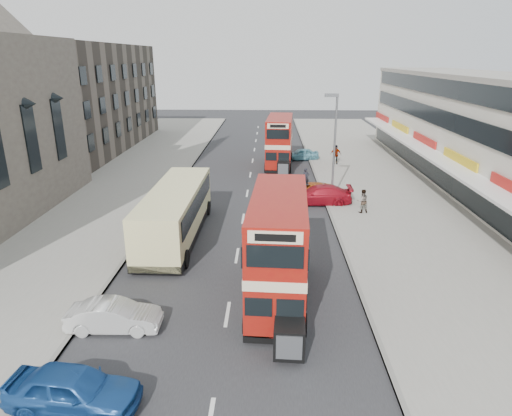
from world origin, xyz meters
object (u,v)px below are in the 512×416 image
(bus_second, at_px, (280,142))
(car_right_b, at_px, (311,190))
(pedestrian_near, at_px, (362,201))
(cyclist, at_px, (306,183))
(coach, at_px, (176,211))
(car_right_c, at_px, (301,154))
(pedestrian_far, at_px, (336,155))
(bus_main, at_px, (278,249))
(car_left_front, at_px, (114,316))
(street_lamp, at_px, (334,140))
(car_right_a, at_px, (319,195))
(car_left_near, at_px, (73,389))

(bus_second, distance_m, car_right_b, 11.03)
(pedestrian_near, height_order, cyclist, cyclist)
(coach, xyz_separation_m, car_right_c, (9.13, 21.83, -1.06))
(pedestrian_near, bearing_deg, pedestrian_far, -101.68)
(bus_main, distance_m, pedestrian_far, 27.57)
(bus_main, bearing_deg, coach, -46.79)
(bus_main, distance_m, car_left_front, 7.44)
(street_lamp, distance_m, pedestrian_near, 5.08)
(bus_main, height_order, cyclist, bus_main)
(car_right_a, height_order, pedestrian_far, pedestrian_far)
(bus_main, relative_size, cyclist, 4.57)
(street_lamp, bearing_deg, bus_main, -106.46)
(car_left_near, height_order, pedestrian_near, pedestrian_near)
(car_left_front, bearing_deg, car_left_near, -179.09)
(pedestrian_near, bearing_deg, cyclist, -68.95)
(bus_main, relative_size, bus_second, 1.00)
(street_lamp, height_order, car_right_c, street_lamp)
(street_lamp, relative_size, coach, 0.74)
(coach, bearing_deg, car_right_c, 67.87)
(bus_main, xyz_separation_m, pedestrian_near, (6.16, 11.77, -1.51))
(bus_second, distance_m, cyclist, 9.19)
(bus_second, xyz_separation_m, cyclist, (2.00, -8.77, -1.88))
(street_lamp, xyz_separation_m, car_right_b, (-1.43, 1.00, -4.19))
(car_left_front, bearing_deg, coach, -4.69)
(bus_main, xyz_separation_m, cyclist, (2.61, 17.47, -1.88))
(car_left_near, xyz_separation_m, pedestrian_far, (12.92, 33.72, 0.40))
(car_right_b, bearing_deg, car_right_c, 175.02)
(car_left_near, bearing_deg, car_right_c, -9.16)
(coach, height_order, car_right_b, coach)
(car_left_near, height_order, pedestrian_far, pedestrian_far)
(car_right_a, height_order, car_right_c, car_right_a)
(car_right_b, bearing_deg, street_lamp, 50.64)
(car_right_c, height_order, cyclist, cyclist)
(car_left_near, distance_m, car_right_c, 37.26)
(car_right_b, xyz_separation_m, cyclist, (-0.28, 1.85, 0.05))
(car_left_front, relative_size, car_right_c, 1.00)
(car_left_front, xyz_separation_m, cyclist, (9.31, 20.09, 0.02))
(cyclist, bearing_deg, pedestrian_near, -63.96)
(car_right_a, bearing_deg, cyclist, -166.38)
(coach, xyz_separation_m, car_right_b, (9.00, 8.37, -1.11))
(bus_main, relative_size, pedestrian_near, 5.14)
(street_lamp, height_order, car_right_a, street_lamp)
(car_right_b, bearing_deg, cyclist, -175.77)
(coach, distance_m, car_right_b, 12.34)
(car_left_near, xyz_separation_m, car_right_b, (9.43, 22.55, -0.13))
(car_left_near, relative_size, car_right_c, 1.13)
(car_right_b, xyz_separation_m, pedestrian_far, (3.49, 11.17, 0.53))
(car_left_near, xyz_separation_m, car_right_c, (9.56, 36.01, -0.08))
(coach, distance_m, car_right_c, 23.69)
(bus_main, relative_size, pedestrian_far, 4.51)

